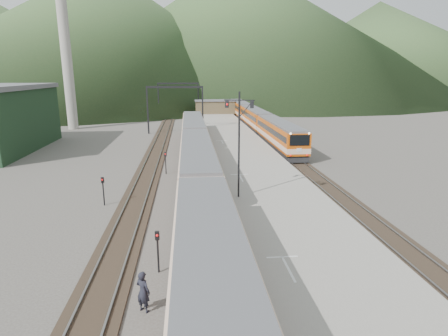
{
  "coord_description": "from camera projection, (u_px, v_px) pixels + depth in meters",
  "views": [
    {
      "loc": [
        -0.77,
        -9.62,
        9.97
      ],
      "look_at": [
        2.27,
        21.8,
        2.0
      ],
      "focal_mm": 30.0,
      "sensor_mm": 36.0,
      "label": 1
    }
  ],
  "objects": [
    {
      "name": "short_signal_a",
      "position": [
        158.0,
        246.0,
        18.99
      ],
      "size": [
        0.22,
        0.16,
        2.27
      ],
      "color": "black",
      "rests_on": "ground"
    },
    {
      "name": "short_signal_b",
      "position": [
        166.0,
        160.0,
        38.01
      ],
      "size": [
        0.26,
        0.22,
        2.27
      ],
      "color": "black",
      "rests_on": "ground"
    },
    {
      "name": "short_signal_c",
      "position": [
        103.0,
        187.0,
        28.84
      ],
      "size": [
        0.27,
        0.23,
        2.27
      ],
      "color": "black",
      "rests_on": "ground"
    },
    {
      "name": "gantry_far",
      "position": [
        178.0,
        93.0,
        87.37
      ],
      "size": [
        9.55,
        0.25,
        8.0
      ],
      "color": "black",
      "rests_on": "ground"
    },
    {
      "name": "track_main",
      "position": [
        194.0,
        149.0,
        50.38
      ],
      "size": [
        2.6,
        200.0,
        0.23
      ],
      "color": "black",
      "rests_on": "ground"
    },
    {
      "name": "platform",
      "position": [
        237.0,
        148.0,
        48.87
      ],
      "size": [
        8.0,
        100.0,
        1.0
      ],
      "primitive_type": "cube",
      "color": "gray",
      "rests_on": "ground"
    },
    {
      "name": "station_shed",
      "position": [
        215.0,
        107.0,
        86.96
      ],
      "size": [
        9.4,
        4.4,
        3.1
      ],
      "color": "brown",
      "rests_on": "platform"
    },
    {
      "name": "gantry_near",
      "position": [
        175.0,
        100.0,
        63.24
      ],
      "size": [
        9.55,
        0.25,
        8.0
      ],
      "color": "black",
      "rests_on": "ground"
    },
    {
      "name": "second_train",
      "position": [
        255.0,
        119.0,
        68.69
      ],
      "size": [
        2.73,
        56.12,
        3.34
      ],
      "color": "#BE4C0B",
      "rests_on": "track_second"
    },
    {
      "name": "main_train",
      "position": [
        197.0,
        163.0,
        34.09
      ],
      "size": [
        3.05,
        62.52,
        3.72
      ],
      "color": "beige",
      "rests_on": "track_main"
    },
    {
      "name": "hill_b",
      "position": [
        236.0,
        27.0,
        227.38
      ],
      "size": [
        220.0,
        220.0,
        75.0
      ],
      "primitive_type": "cone",
      "color": "#2F4D28",
      "rests_on": "ground"
    },
    {
      "name": "smokestack",
      "position": [
        65.0,
        44.0,
        65.9
      ],
      "size": [
        1.8,
        1.8,
        30.0
      ],
      "primitive_type": "cylinder",
      "color": "#9E998E",
      "rests_on": "ground"
    },
    {
      "name": "hill_c",
      "position": [
        376.0,
        47.0,
        218.61
      ],
      "size": [
        160.0,
        160.0,
        50.0
      ],
      "primitive_type": "cone",
      "color": "#2F4D28",
      "rests_on": "ground"
    },
    {
      "name": "track_second",
      "position": [
        278.0,
        148.0,
        51.45
      ],
      "size": [
        2.6,
        200.0,
        0.23
      ],
      "color": "black",
      "rests_on": "ground"
    },
    {
      "name": "track_far",
      "position": [
        157.0,
        150.0,
        49.91
      ],
      "size": [
        2.6,
        200.0,
        0.23
      ],
      "color": "black",
      "rests_on": "ground"
    },
    {
      "name": "signal_mast",
      "position": [
        239.0,
        135.0,
        26.97
      ],
      "size": [
        2.12,
        0.77,
        7.76
      ],
      "color": "black",
      "rests_on": "platform"
    },
    {
      "name": "worker",
      "position": [
        143.0,
        292.0,
        15.96
      ],
      "size": [
        0.82,
        0.76,
        1.88
      ],
      "primitive_type": "imported",
      "rotation": [
        0.0,
        0.0,
        2.54
      ],
      "color": "black",
      "rests_on": "ground"
    },
    {
      "name": "hill_a",
      "position": [
        106.0,
        32.0,
        184.08
      ],
      "size": [
        180.0,
        180.0,
        60.0
      ],
      "primitive_type": "cone",
      "color": "#2F4D28",
      "rests_on": "ground"
    }
  ]
}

